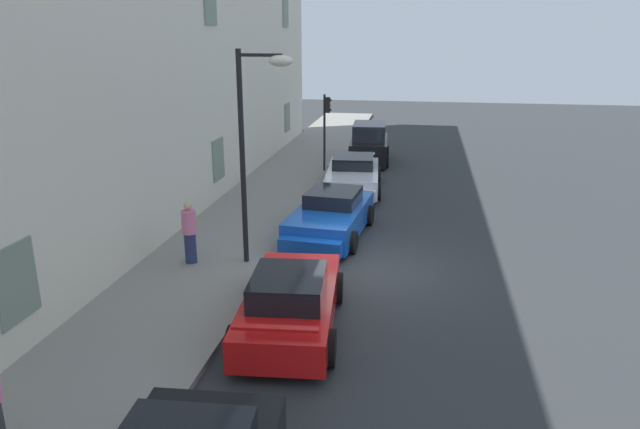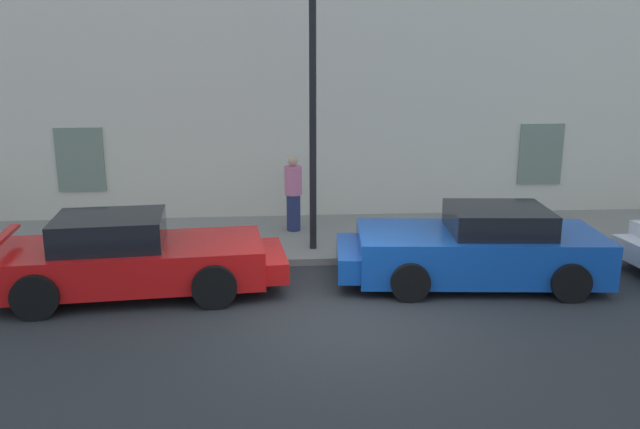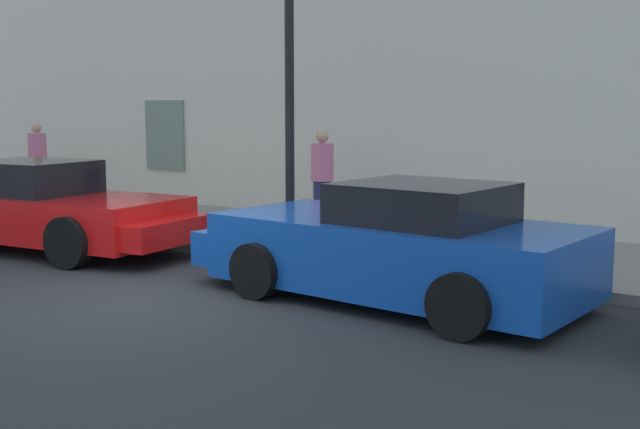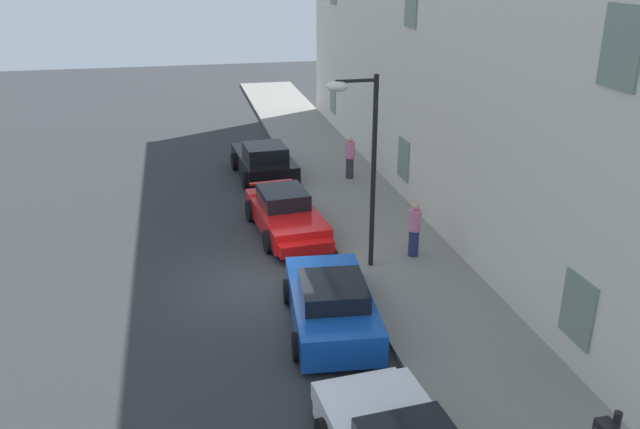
# 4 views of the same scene
# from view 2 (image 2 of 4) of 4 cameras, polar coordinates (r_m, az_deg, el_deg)

# --- Properties ---
(ground_plane) EXTENTS (80.00, 80.00, 0.00)m
(ground_plane) POSITION_cam_2_polar(r_m,az_deg,el_deg) (10.32, 2.25, -8.88)
(ground_plane) COLOR #2B2D30
(sidewalk) EXTENTS (60.00, 3.54, 0.14)m
(sidewalk) POSITION_cam_2_polar(r_m,az_deg,el_deg) (14.33, 0.24, -2.02)
(sidewalk) COLOR gray
(sidewalk) RESTS_ON ground
(sportscar_yellow_flank) EXTENTS (4.93, 2.36, 1.38)m
(sportscar_yellow_flank) POSITION_cam_2_polar(r_m,az_deg,el_deg) (11.48, -15.53, -3.71)
(sportscar_yellow_flank) COLOR red
(sportscar_yellow_flank) RESTS_ON ground
(sportscar_white_middle) EXTENTS (4.80, 2.43, 1.38)m
(sportscar_white_middle) POSITION_cam_2_polar(r_m,az_deg,el_deg) (11.90, 12.97, -3.02)
(sportscar_white_middle) COLOR #144CB2
(sportscar_white_middle) RESTS_ON ground
(street_lamp) EXTENTS (0.44, 1.42, 5.53)m
(street_lamp) POSITION_cam_2_polar(r_m,az_deg,el_deg) (12.30, -0.51, 13.78)
(street_lamp) COLOR black
(street_lamp) RESTS_ON sidewalk
(pedestrian_strolling) EXTENTS (0.53, 0.53, 1.69)m
(pedestrian_strolling) POSITION_cam_2_polar(r_m,az_deg,el_deg) (14.45, -2.36, 1.89)
(pedestrian_strolling) COLOR navy
(pedestrian_strolling) RESTS_ON sidewalk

